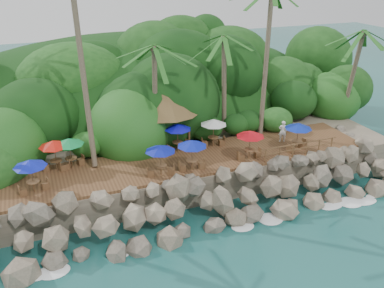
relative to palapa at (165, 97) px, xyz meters
name	(u,v)px	position (x,y,z in m)	size (l,w,h in m)	color
ground	(228,233)	(0.72, -9.72, -5.79)	(140.00, 140.00, 0.00)	#19514F
land_base	(152,126)	(0.72, 6.28, -4.74)	(32.00, 25.20, 2.10)	gray
jungle_hill	(133,112)	(0.72, 13.78, -5.79)	(44.80, 28.00, 15.40)	#143811
seawall	(215,200)	(0.72, -7.72, -4.64)	(29.00, 4.00, 2.30)	gray
terrace	(192,160)	(0.72, -3.72, -3.59)	(26.00, 5.00, 0.20)	brown
jungle_foliage	(156,141)	(0.72, 5.28, -5.79)	(44.00, 16.00, 12.00)	#143811
foam_line	(226,230)	(0.72, -9.42, -5.76)	(25.20, 0.80, 0.06)	white
palms	(186,10)	(1.34, -0.98, 6.17)	(35.65, 7.00, 14.47)	brown
palapa	(165,97)	(0.00, 0.00, 0.00)	(5.33, 5.33, 4.60)	brown
dining_clusters	(165,140)	(-1.26, -3.82, -1.73)	(20.05, 5.16, 2.13)	brown
railing	(300,148)	(7.97, -6.07, -2.89)	(6.10, 0.10, 1.00)	brown
waiter	(283,131)	(8.22, -3.42, -2.66)	(0.61, 0.40, 1.67)	silver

